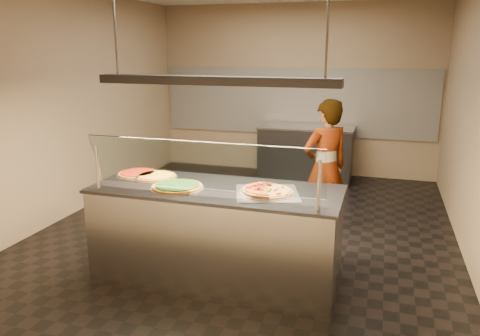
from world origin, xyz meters
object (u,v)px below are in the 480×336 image
(half_pizza_sausage, at_px, (279,192))
(prep_table, at_px, (306,153))
(pizza_spatula, at_px, (162,174))
(pizza_cheese, at_px, (156,176))
(sneeze_guard, at_px, (202,166))
(perforated_tray, at_px, (267,193))
(pizza_tomato, at_px, (138,173))
(serving_counter, at_px, (217,232))
(pizza_spinach, at_px, (177,186))
(worker, at_px, (325,168))
(heat_lamp_housing, at_px, (215,81))
(half_pizza_pepperoni, at_px, (256,189))

(half_pizza_sausage, bearing_deg, prep_table, 95.63)
(half_pizza_sausage, height_order, prep_table, half_pizza_sausage)
(half_pizza_sausage, xyz_separation_m, prep_table, (-0.38, 3.90, -0.49))
(pizza_spatula, distance_m, prep_table, 3.81)
(pizza_cheese, xyz_separation_m, pizza_spatula, (0.04, 0.04, 0.01))
(sneeze_guard, xyz_separation_m, half_pizza_sausage, (0.63, 0.31, -0.27))
(sneeze_guard, height_order, perforated_tray, sneeze_guard)
(sneeze_guard, distance_m, pizza_tomato, 1.15)
(serving_counter, relative_size, pizza_spinach, 4.67)
(perforated_tray, distance_m, pizza_spatula, 1.22)
(perforated_tray, relative_size, half_pizza_sausage, 1.38)
(pizza_spinach, relative_size, pizza_cheese, 1.16)
(pizza_tomato, relative_size, worker, 0.26)
(prep_table, relative_size, worker, 0.96)
(worker, relative_size, heat_lamp_housing, 0.72)
(sneeze_guard, bearing_deg, pizza_cheese, 145.02)
(sneeze_guard, xyz_separation_m, perforated_tray, (0.52, 0.31, -0.29))
(serving_counter, xyz_separation_m, worker, (0.87, 1.47, 0.37))
(half_pizza_sausage, xyz_separation_m, pizza_tomato, (-1.60, 0.24, -0.01))
(pizza_spatula, bearing_deg, heat_lamp_housing, -16.44)
(serving_counter, relative_size, prep_table, 1.50)
(pizza_spinach, xyz_separation_m, pizza_cheese, (-0.37, 0.28, -0.00))
(pizza_cheese, height_order, prep_table, pizza_cheese)
(half_pizza_pepperoni, bearing_deg, sneeze_guard, -142.22)
(serving_counter, xyz_separation_m, half_pizza_sausage, (0.63, -0.03, 0.49))
(prep_table, bearing_deg, pizza_cheese, -104.67)
(perforated_tray, relative_size, heat_lamp_housing, 0.31)
(half_pizza_pepperoni, relative_size, pizza_cheese, 1.17)
(sneeze_guard, relative_size, prep_table, 1.35)
(sneeze_guard, bearing_deg, pizza_spatula, 141.29)
(pizza_spinach, bearing_deg, half_pizza_sausage, 5.01)
(pizza_tomato, relative_size, prep_table, 0.27)
(pizza_cheese, bearing_deg, heat_lamp_housing, -12.60)
(pizza_cheese, bearing_deg, half_pizza_sausage, -8.19)
(pizza_tomato, relative_size, pizza_spatula, 1.88)
(heat_lamp_housing, bearing_deg, prep_table, 86.32)
(sneeze_guard, bearing_deg, worker, 64.34)
(perforated_tray, bearing_deg, heat_lamp_housing, 176.45)
(pizza_tomato, bearing_deg, half_pizza_pepperoni, -10.03)
(pizza_tomato, distance_m, prep_table, 3.88)
(half_pizza_sausage, xyz_separation_m, worker, (0.24, 1.50, -0.12))
(perforated_tray, xyz_separation_m, pizza_cheese, (-1.24, 0.19, 0.01))
(perforated_tray, xyz_separation_m, pizza_spatula, (-1.20, 0.23, 0.02))
(serving_counter, relative_size, half_pizza_sausage, 4.63)
(perforated_tray, bearing_deg, sneeze_guard, -148.95)
(serving_counter, height_order, half_pizza_pepperoni, half_pizza_pepperoni)
(pizza_spinach, relative_size, worker, 0.31)
(half_pizza_sausage, bearing_deg, pizza_tomato, 171.28)
(pizza_spatula, bearing_deg, half_pizza_sausage, -10.11)
(serving_counter, height_order, perforated_tray, perforated_tray)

